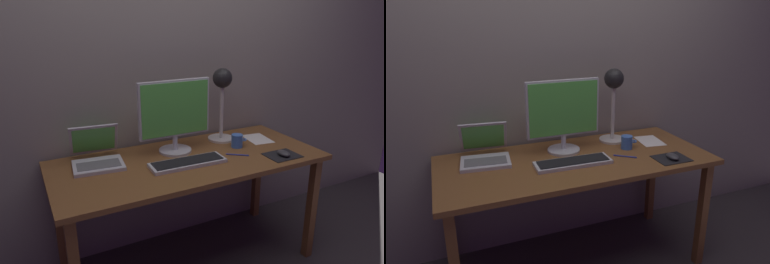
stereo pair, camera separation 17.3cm
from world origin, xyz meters
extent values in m
plane|color=#383333|center=(0.00, 0.00, 0.00)|extent=(4.80, 4.80, 0.00)
cube|color=gray|center=(0.00, 0.40, 1.30)|extent=(4.80, 0.06, 2.60)
cube|color=brown|center=(0.00, 0.00, 0.72)|extent=(1.60, 0.70, 0.03)
cube|color=brown|center=(0.74, -0.29, 0.35)|extent=(0.05, 0.05, 0.71)
cube|color=brown|center=(-0.74, 0.29, 0.35)|extent=(0.05, 0.05, 0.71)
cube|color=brown|center=(0.74, 0.29, 0.35)|extent=(0.05, 0.05, 0.71)
cylinder|color=silver|center=(-0.03, 0.14, 0.75)|extent=(0.20, 0.20, 0.01)
cylinder|color=silver|center=(-0.03, 0.14, 0.80)|extent=(0.03, 0.03, 0.09)
cube|color=silver|center=(-0.03, 0.14, 1.02)|extent=(0.46, 0.03, 0.34)
cube|color=#59C64C|center=(-0.03, 0.12, 1.02)|extent=(0.43, 0.00, 0.32)
cube|color=silver|center=(-0.05, -0.08, 0.75)|extent=(0.44, 0.16, 0.02)
cube|color=black|center=(-0.05, -0.08, 0.76)|extent=(0.41, 0.13, 0.01)
cube|color=silver|center=(-0.51, 0.12, 0.75)|extent=(0.30, 0.24, 0.02)
cube|color=slate|center=(-0.51, 0.10, 0.76)|extent=(0.25, 0.14, 0.00)
cube|color=silver|center=(-0.49, 0.27, 0.85)|extent=(0.29, 0.13, 0.19)
cube|color=#59C64C|center=(-0.49, 0.27, 0.85)|extent=(0.25, 0.12, 0.17)
cylinder|color=beige|center=(0.34, 0.20, 0.75)|extent=(0.18, 0.18, 0.01)
cylinder|color=silver|center=(0.34, 0.20, 0.95)|extent=(0.02, 0.02, 0.38)
sphere|color=black|center=(0.34, 0.20, 1.16)|extent=(0.13, 0.13, 0.13)
sphere|color=#FFEAB2|center=(0.34, 0.19, 1.13)|extent=(0.04, 0.04, 0.04)
cube|color=black|center=(0.52, -0.22, 0.74)|extent=(0.20, 0.16, 0.00)
ellipsoid|color=#38383A|center=(0.52, -0.23, 0.76)|extent=(0.06, 0.10, 0.03)
cylinder|color=#3F72CC|center=(0.36, 0.03, 0.78)|extent=(0.07, 0.07, 0.08)
torus|color=#3F72CC|center=(0.41, 0.03, 0.78)|extent=(0.05, 0.05, 0.01)
cube|color=white|center=(0.57, 0.10, 0.74)|extent=(0.17, 0.23, 0.00)
cylinder|color=#2633A5|center=(0.28, -0.09, 0.74)|extent=(0.12, 0.09, 0.01)
camera|label=1|loc=(-0.88, -1.74, 1.54)|focal=33.12mm
camera|label=2|loc=(-0.72, -1.81, 1.54)|focal=33.12mm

